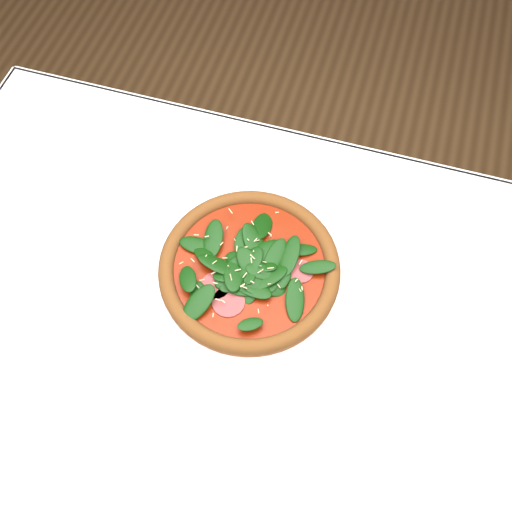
% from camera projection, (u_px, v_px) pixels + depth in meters
% --- Properties ---
extents(ground, '(6.00, 6.00, 0.00)m').
position_uv_depth(ground, '(243.00, 420.00, 1.57)').
color(ground, brown).
rests_on(ground, ground).
extents(dining_table, '(1.21, 0.81, 0.75)m').
position_uv_depth(dining_table, '(235.00, 341.00, 1.00)').
color(dining_table, silver).
rests_on(dining_table, ground).
extents(plate, '(0.34, 0.34, 0.01)m').
position_uv_depth(plate, '(249.00, 272.00, 0.94)').
color(plate, white).
rests_on(plate, dining_table).
extents(pizza, '(0.34, 0.34, 0.04)m').
position_uv_depth(pizza, '(249.00, 267.00, 0.92)').
color(pizza, '#A05826').
rests_on(pizza, plate).
extents(saucer_near, '(0.13, 0.13, 0.01)m').
position_uv_depth(saucer_near, '(382.00, 478.00, 0.79)').
color(saucer_near, white).
rests_on(saucer_near, dining_table).
extents(saucer_far, '(0.13, 0.13, 0.01)m').
position_uv_depth(saucer_far, '(510.00, 270.00, 0.94)').
color(saucer_far, white).
rests_on(saucer_far, dining_table).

